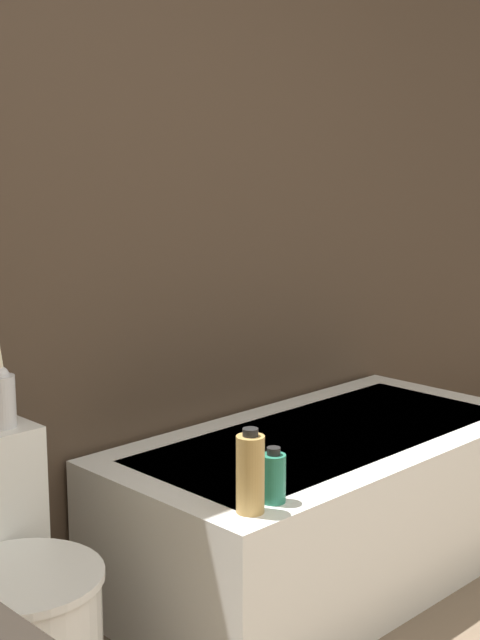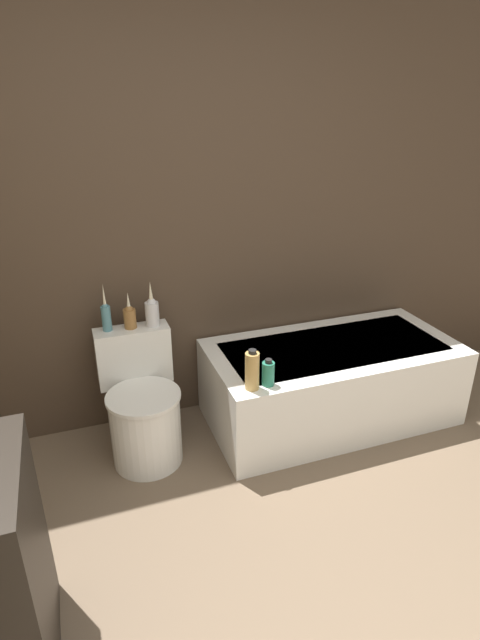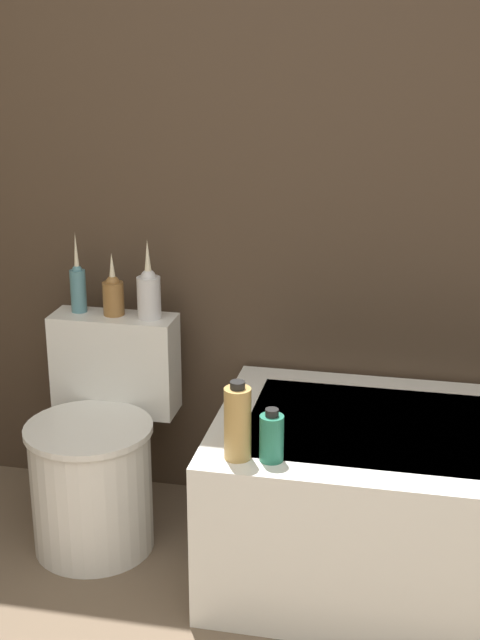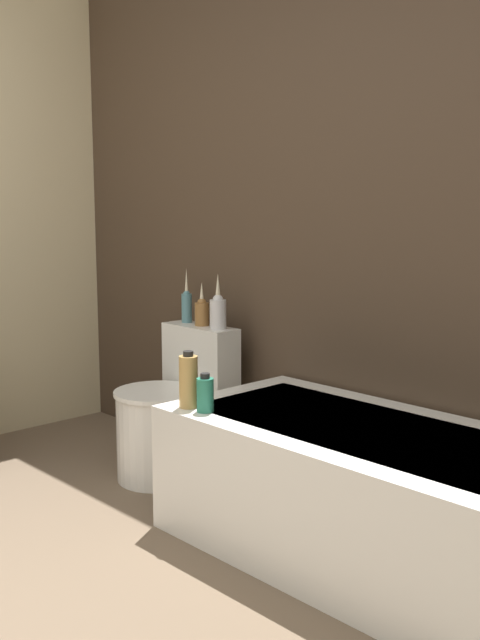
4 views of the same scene
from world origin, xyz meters
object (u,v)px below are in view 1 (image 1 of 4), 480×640
at_px(toilet, 8,615).
at_px(shampoo_bottle_short, 273,477).
at_px(bathtub, 325,504).
at_px(vase_bronze, 1,394).
at_px(shampoo_bottle_tall, 250,473).

distance_m(toilet, shampoo_bottle_short, 0.75).
relative_size(bathtub, shampoo_bottle_short, 10.15).
distance_m(bathtub, vase_bronze, 1.21).
distance_m(vase_bronze, shampoo_bottle_short, 0.75).
bearing_deg(vase_bronze, shampoo_bottle_short, -45.94).
bearing_deg(shampoo_bottle_short, bathtub, 26.83).
bearing_deg(vase_bronze, toilet, -121.33).
distance_m(shampoo_bottle_tall, shampoo_bottle_short, 0.10).
relative_size(toilet, vase_bronze, 2.68).
height_order(toilet, vase_bronze, vase_bronze).
bearing_deg(toilet, shampoo_bottle_tall, -30.65).
relative_size(toilet, shampoo_bottle_tall, 3.14).
distance_m(toilet, vase_bronze, 0.56).
relative_size(toilet, shampoo_bottle_short, 4.67).
height_order(bathtub, toilet, toilet).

